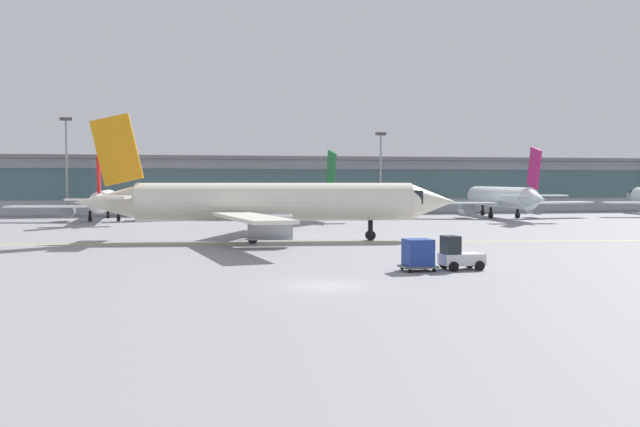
% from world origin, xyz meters
% --- Properties ---
extents(ground_plane, '(400.00, 400.00, 0.00)m').
position_xyz_m(ground_plane, '(0.00, 0.00, 0.00)').
color(ground_plane, gray).
extents(taxiway_centreline_stripe, '(109.36, 12.57, 0.01)m').
position_xyz_m(taxiway_centreline_stripe, '(0.81, 24.91, 0.00)').
color(taxiway_centreline_stripe, yellow).
rests_on(taxiway_centreline_stripe, ground_plane).
extents(terminal_concourse, '(226.43, 11.00, 9.60)m').
position_xyz_m(terminal_concourse, '(0.00, 84.23, 4.92)').
color(terminal_concourse, '#B2B7BC').
rests_on(terminal_concourse, ground_plane).
extents(gate_airplane_2, '(25.32, 27.26, 9.03)m').
position_xyz_m(gate_airplane_2, '(-18.27, 62.52, 2.71)').
color(gate_airplane_2, white).
rests_on(gate_airplane_2, ground_plane).
extents(gate_airplane_3, '(26.65, 28.81, 9.54)m').
position_xyz_m(gate_airplane_3, '(10.08, 63.69, 2.86)').
color(gate_airplane_3, white).
rests_on(gate_airplane_3, ground_plane).
extents(gate_airplane_4, '(27.91, 30.13, 9.97)m').
position_xyz_m(gate_airplane_4, '(38.46, 59.88, 2.99)').
color(gate_airplane_4, white).
rests_on(gate_airplane_4, ground_plane).
extents(taxiing_regional_jet, '(34.62, 32.00, 11.46)m').
position_xyz_m(taxiing_regional_jet, '(0.36, 26.96, 3.44)').
color(taxiing_regional_jet, silver).
rests_on(taxiing_regional_jet, ground_plane).
extents(baggage_tug, '(2.66, 1.72, 2.10)m').
position_xyz_m(baggage_tug, '(9.33, 4.64, 0.89)').
color(baggage_tug, silver).
rests_on(baggage_tug, ground_plane).
extents(cargo_dolly_lead, '(2.17, 1.70, 1.94)m').
position_xyz_m(cargo_dolly_lead, '(6.70, 4.52, 1.05)').
color(cargo_dolly_lead, '#595B60').
rests_on(cargo_dolly_lead, ground_plane).
extents(apron_light_mast_1, '(1.80, 0.36, 15.17)m').
position_xyz_m(apron_light_mast_1, '(-25.35, 75.73, 8.28)').
color(apron_light_mast_1, gray).
rests_on(apron_light_mast_1, ground_plane).
extents(apron_light_mast_2, '(1.80, 0.36, 13.50)m').
position_xyz_m(apron_light_mast_2, '(24.29, 75.08, 7.43)').
color(apron_light_mast_2, gray).
rests_on(apron_light_mast_2, ground_plane).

